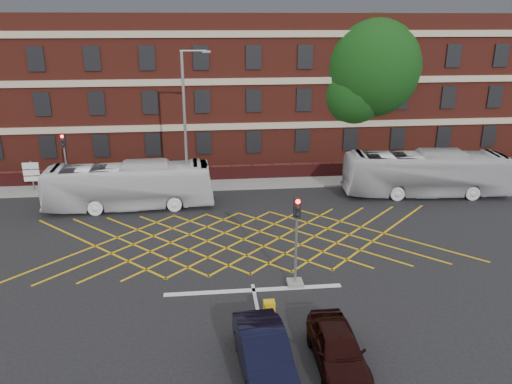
{
  "coord_description": "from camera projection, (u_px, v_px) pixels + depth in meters",
  "views": [
    {
      "loc": [
        -1.99,
        -23.12,
        11.49
      ],
      "look_at": [
        0.64,
        1.5,
        2.93
      ],
      "focal_mm": 35.0,
      "sensor_mm": 36.0,
      "label": 1
    }
  ],
  "objects": [
    {
      "name": "bus_left",
      "position": [
        129.0,
        186.0,
        31.81
      ],
      "size": [
        10.69,
        2.84,
        2.96
      ],
      "primitive_type": "imported",
      "rotation": [
        0.0,
        0.0,
        1.6
      ],
      "color": "silver",
      "rests_on": "ground"
    },
    {
      "name": "traffic_light_far",
      "position": [
        67.0,
        170.0,
        34.23
      ],
      "size": [
        0.7,
        0.7,
        4.27
      ],
      "color": "slate",
      "rests_on": "ground"
    },
    {
      "name": "deciduous_tree",
      "position": [
        365.0,
        74.0,
        41.82
      ],
      "size": [
        9.14,
        9.14,
        12.43
      ],
      "color": "black",
      "rests_on": "ground"
    },
    {
      "name": "ground",
      "position": [
        247.0,
        256.0,
        25.69
      ],
      "size": [
        120.0,
        120.0,
        0.0
      ],
      "primitive_type": "plane",
      "color": "black",
      "rests_on": "ground"
    },
    {
      "name": "victorian_building",
      "position": [
        227.0,
        64.0,
        43.82
      ],
      "size": [
        51.0,
        12.17,
        20.4
      ],
      "color": "maroon",
      "rests_on": "ground"
    },
    {
      "name": "car_maroon",
      "position": [
        338.0,
        348.0,
        17.32
      ],
      "size": [
        1.72,
        4.17,
        1.42
      ],
      "primitive_type": "imported",
      "rotation": [
        0.0,
        0.0,
        -0.01
      ],
      "color": "black",
      "rests_on": "ground"
    },
    {
      "name": "street_lamp",
      "position": [
        187.0,
        152.0,
        32.01
      ],
      "size": [
        2.25,
        1.0,
        9.79
      ],
      "color": "slate",
      "rests_on": "ground"
    },
    {
      "name": "direction_signs",
      "position": [
        31.0,
        173.0,
        34.84
      ],
      "size": [
        1.1,
        0.16,
        2.2
      ],
      "color": "gray",
      "rests_on": "ground"
    },
    {
      "name": "boundary_wall",
      "position": [
        231.0,
        173.0,
        37.72
      ],
      "size": [
        56.0,
        0.5,
        1.1
      ],
      "primitive_type": "cube",
      "color": "#441212",
      "rests_on": "ground"
    },
    {
      "name": "bus_right",
      "position": [
        425.0,
        173.0,
        34.12
      ],
      "size": [
        11.29,
        3.62,
        3.09
      ],
      "primitive_type": "imported",
      "rotation": [
        0.0,
        0.0,
        1.48
      ],
      "color": "#BCBCC0",
      "rests_on": "ground"
    },
    {
      "name": "box_junction_hatching",
      "position": [
        244.0,
        239.0,
        27.56
      ],
      "size": [
        8.22,
        8.22,
        0.02
      ],
      "primitive_type": "cube",
      "rotation": [
        0.0,
        0.0,
        0.79
      ],
      "color": "#CC990C",
      "rests_on": "ground"
    },
    {
      "name": "traffic_light_near",
      "position": [
        296.0,
        250.0,
        22.27
      ],
      "size": [
        0.7,
        0.7,
        4.27
      ],
      "color": "slate",
      "rests_on": "ground"
    },
    {
      "name": "car_navy",
      "position": [
        264.0,
        354.0,
        16.95
      ],
      "size": [
        1.94,
        4.68,
        1.51
      ],
      "primitive_type": "imported",
      "rotation": [
        0.0,
        0.0,
        0.08
      ],
      "color": "black",
      "rests_on": "ground"
    },
    {
      "name": "far_pavement",
      "position": [
        232.0,
        183.0,
        36.94
      ],
      "size": [
        60.0,
        3.0,
        0.12
      ],
      "primitive_type": "cube",
      "color": "slate",
      "rests_on": "ground"
    },
    {
      "name": "stop_line",
      "position": [
        254.0,
        290.0,
        22.39
      ],
      "size": [
        8.0,
        0.3,
        0.02
      ],
      "primitive_type": "cube",
      "color": "silver",
      "rests_on": "ground"
    },
    {
      "name": "utility_cabinet",
      "position": [
        269.0,
        310.0,
        20.11
      ],
      "size": [
        0.46,
        0.36,
        0.83
      ],
      "primitive_type": "cube",
      "color": "gold",
      "rests_on": "ground"
    }
  ]
}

